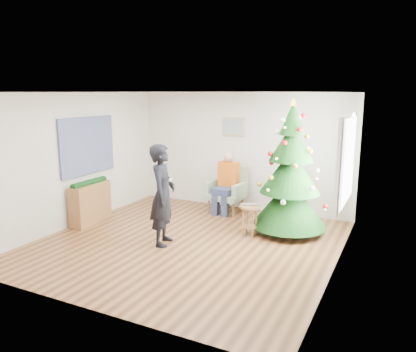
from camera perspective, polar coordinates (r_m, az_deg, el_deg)
The scene contains 19 objects.
floor at distance 7.25m, azimuth -2.85°, elevation -9.34°, with size 5.00×5.00×0.00m, color brown.
ceiling at distance 6.78m, azimuth -3.07°, elevation 11.67°, with size 5.00×5.00×0.00m, color white.
wall_back at distance 9.13m, azimuth 4.73°, elevation 3.44°, with size 5.00×5.00×0.00m, color silver.
wall_front at distance 4.93m, azimuth -17.31°, elevation -4.12°, with size 5.00×5.00×0.00m, color silver.
wall_left at distance 8.39m, azimuth -18.05°, elevation 2.18°, with size 5.00×5.00×0.00m, color silver.
wall_right at distance 6.10m, azimuth 18.01°, elevation -1.18°, with size 5.00×5.00×0.00m, color silver.
window_panel at distance 7.05m, azimuth 19.08°, elevation 2.06°, with size 0.04×1.30×1.40m, color white.
curtains at distance 7.05m, azimuth 18.84°, elevation 2.08°, with size 0.05×1.75×1.50m.
christmas_tree at distance 7.62m, azimuth 11.52°, elevation 0.33°, with size 1.39×1.39×2.52m.
stool at distance 7.56m, azimuth 5.87°, elevation -6.19°, with size 0.38×0.38×0.57m.
laptop at distance 7.47m, azimuth 5.91°, elevation -4.09°, with size 0.31×0.20×0.02m, color silver.
armchair at distance 8.97m, azimuth 2.72°, elevation -2.71°, with size 0.83×0.77×1.01m.
seated_person at distance 8.85m, azimuth 2.56°, elevation -0.85°, with size 0.45×0.64×1.33m.
standing_man at distance 6.98m, azimuth -6.38°, elevation -2.68°, with size 0.64×0.42×1.75m, color black.
game_controller at distance 6.79m, azimuth -5.24°, elevation -0.52°, with size 0.04×0.13×0.04m, color white.
console at distance 8.55m, azimuth -16.23°, elevation -3.71°, with size 0.30×1.00×0.80m, color brown.
garland at distance 8.46m, azimuth -16.39°, elevation -0.96°, with size 0.14×0.14×0.90m, color black.
tapestry at distance 8.54m, azimuth -16.56°, elevation 4.13°, with size 0.03×1.50×1.15m, color black.
framed_picture at distance 9.11m, azimuth 3.52°, elevation 6.92°, with size 0.52×0.05×0.42m.
Camera 1 is at (3.31, -5.91, 2.59)m, focal length 35.00 mm.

